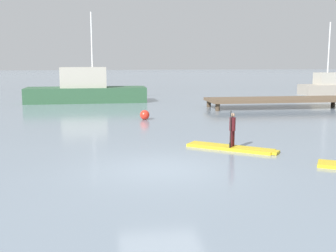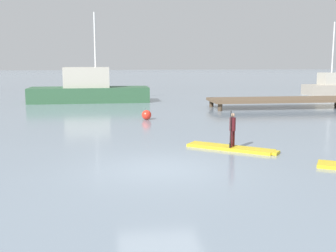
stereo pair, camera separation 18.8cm
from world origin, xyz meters
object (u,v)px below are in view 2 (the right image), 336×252
Objects in this scene: paddler_child_solo at (232,128)px; paddleboard_near at (232,148)px; fishing_boat_green_midground at (89,90)px; mooring_buoy_near at (147,115)px.

paddleboard_near is at bearing 70.01° from paddler_child_solo.
paddleboard_near is 0.73m from paddler_child_solo.
fishing_boat_green_midground reaches higher than mooring_buoy_near.
fishing_boat_green_midground is at bearing 109.28° from mooring_buoy_near.
mooring_buoy_near is at bearing -70.72° from fishing_boat_green_midground.
paddleboard_near is 2.28× the size of paddler_child_solo.
paddler_child_solo is 18.79m from fishing_boat_green_midground.
fishing_boat_green_midground is 10.57m from mooring_buoy_near.
paddler_child_solo is at bearing -73.40° from mooring_buoy_near.
mooring_buoy_near is (3.48, -9.96, -0.66)m from fishing_boat_green_midground.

